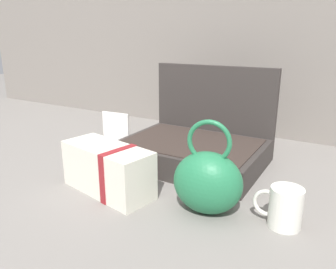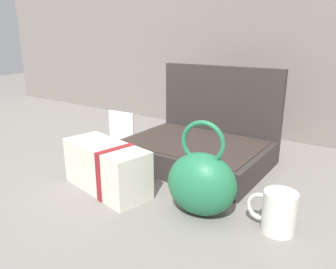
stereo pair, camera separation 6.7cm
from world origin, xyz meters
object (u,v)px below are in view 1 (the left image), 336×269
at_px(coffee_mug, 284,207).
at_px(info_card_left, 116,133).
at_px(teal_pouch_handbag, 208,181).
at_px(cream_toiletry_bag, 109,169).
at_px(open_suitcase, 197,142).

relative_size(coffee_mug, info_card_left, 0.74).
distance_m(coffee_mug, info_card_left, 0.65).
xyz_separation_m(teal_pouch_handbag, info_card_left, (-0.45, 0.22, -0.01)).
height_order(cream_toiletry_bag, coffee_mug, cream_toiletry_bag).
bearing_deg(info_card_left, teal_pouch_handbag, -30.22).
bearing_deg(coffee_mug, info_card_left, 162.85).
height_order(coffee_mug, info_card_left, info_card_left).
height_order(open_suitcase, teal_pouch_handbag, open_suitcase).
height_order(teal_pouch_handbag, info_card_left, teal_pouch_handbag).
bearing_deg(open_suitcase, info_card_left, -167.10).
distance_m(open_suitcase, teal_pouch_handbag, 0.33).
distance_m(cream_toiletry_bag, info_card_left, 0.32).
distance_m(teal_pouch_handbag, info_card_left, 0.50).
bearing_deg(info_card_left, open_suitcase, 8.71).
bearing_deg(cream_toiletry_bag, teal_pouch_handbag, 7.47).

